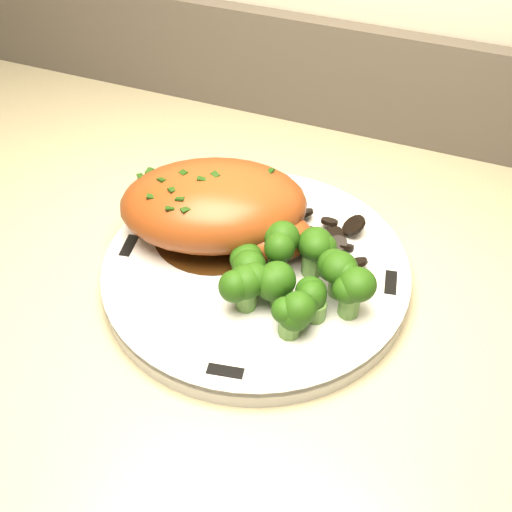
% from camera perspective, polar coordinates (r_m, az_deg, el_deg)
% --- Properties ---
extents(plate, '(0.27, 0.27, 0.02)m').
position_cam_1_polar(plate, '(0.55, 0.00, -1.40)').
color(plate, silver).
rests_on(plate, counter).
extents(rim_accent_0, '(0.01, 0.03, 0.00)m').
position_cam_1_polar(rim_accent_0, '(0.54, 11.88, -2.35)').
color(rim_accent_0, black).
rests_on(rim_accent_0, plate).
extents(rim_accent_1, '(0.03, 0.01, 0.00)m').
position_cam_1_polar(rim_accent_1, '(0.63, 2.05, 6.44)').
color(rim_accent_1, black).
rests_on(rim_accent_1, plate).
extents(rim_accent_2, '(0.01, 0.03, 0.00)m').
position_cam_1_polar(rim_accent_2, '(0.57, -11.22, 0.89)').
color(rim_accent_2, black).
rests_on(rim_accent_2, plate).
extents(rim_accent_3, '(0.03, 0.01, 0.00)m').
position_cam_1_polar(rim_accent_3, '(0.47, -2.75, -10.22)').
color(rim_accent_3, black).
rests_on(rim_accent_3, plate).
extents(gravy_pool, '(0.11, 0.11, 0.00)m').
position_cam_1_polar(gravy_pool, '(0.58, -3.64, 2.16)').
color(gravy_pool, '#331C09').
rests_on(gravy_pool, plate).
extents(chicken_breast, '(0.20, 0.16, 0.06)m').
position_cam_1_polar(chicken_breast, '(0.56, -3.22, 4.26)').
color(chicken_breast, '#934219').
rests_on(chicken_breast, plate).
extents(mushroom_pile, '(0.08, 0.06, 0.02)m').
position_cam_1_polar(mushroom_pile, '(0.56, 5.14, 1.28)').
color(mushroom_pile, black).
rests_on(mushroom_pile, plate).
extents(broccoli_florets, '(0.11, 0.09, 0.04)m').
position_cam_1_polar(broccoli_florets, '(0.51, 3.52, -2.13)').
color(broccoli_florets, '#5A8C3B').
rests_on(broccoli_florets, plate).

